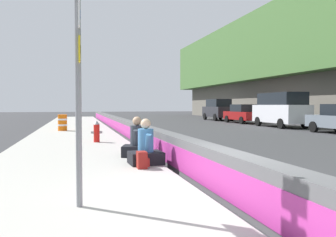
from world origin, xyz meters
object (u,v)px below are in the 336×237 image
parked_car_fourth (281,109)px  parked_car_midline (243,114)px  route_sign_post (78,65)px  seated_person_middle (137,144)px  backpack (142,160)px  parked_car_far (218,109)px  seated_person_foreground (146,150)px  fire_hydrant (97,131)px  construction_barrel (62,123)px

parked_car_fourth → parked_car_midline: (5.83, 0.02, -0.49)m
route_sign_post → seated_person_middle: bearing=-19.9°
backpack → parked_car_far: bearing=-27.3°
seated_person_middle → parked_car_midline: parked_car_midline is taller
parked_car_midline → seated_person_middle: bearing=144.3°
parked_car_far → parked_car_midline: bearing=178.7°
route_sign_post → parked_car_far: (28.50, -14.76, -1.05)m
seated_person_foreground → parked_car_midline: size_ratio=0.26×
fire_hydrant → construction_barrel: 6.97m
parked_car_fourth → parked_car_far: 11.71m
fire_hydrant → parked_car_far: size_ratio=0.18×
seated_person_middle → parked_car_far: 27.22m
parked_car_fourth → backpack: bearing=136.9°
seated_person_middle → fire_hydrant: bearing=12.7°
construction_barrel → seated_person_middle: bearing=-167.0°
seated_person_middle → construction_barrel: seated_person_middle is taller
route_sign_post → parked_car_fourth: bearing=-41.1°
seated_person_middle → parked_car_far: bearing=-28.7°
construction_barrel → parked_car_far: size_ratio=0.20×
backpack → construction_barrel: construction_barrel is taller
seated_person_foreground → seated_person_middle: 1.36m
seated_person_foreground → parked_car_midline: 23.29m
fire_hydrant → construction_barrel: (6.78, 1.59, 0.03)m
parked_car_fourth → parked_car_far: (11.71, -0.12, -0.17)m
seated_person_foreground → construction_barrel: size_ratio=1.22×
fire_hydrant → construction_barrel: construction_barrel is taller
seated_person_foreground → construction_barrel: seated_person_foreground is taller
seated_person_foreground → backpack: bearing=160.3°
seated_person_middle → construction_barrel: size_ratio=1.23×
route_sign_post → parked_car_fourth: route_sign_post is taller
route_sign_post → seated_person_middle: size_ratio=3.08×
fire_hydrant → backpack: 6.11m
seated_person_foreground → parked_car_far: size_ratio=0.24×
fire_hydrant → parked_car_midline: bearing=-45.1°
seated_person_foreground → parked_car_fourth: bearing=-43.9°
fire_hydrant → backpack: size_ratio=2.20×
route_sign_post → seated_person_foreground: (3.28, -1.66, -1.73)m
parked_car_fourth → seated_person_middle: bearing=133.1°
seated_person_foreground → parked_car_far: 28.42m
construction_barrel → parked_car_midline: 17.00m
construction_barrel → route_sign_post: bearing=-176.9°
route_sign_post → parked_car_midline: route_sign_post is taller
backpack → parked_car_midline: (19.89, -13.16, 0.53)m
fire_hydrant → seated_person_middle: size_ratio=0.75×
parked_car_fourth → parked_car_midline: bearing=0.2°
seated_person_foreground → parked_car_fourth: parked_car_fourth is taller
parked_car_midline → backpack: bearing=146.5°
route_sign_post → seated_person_foreground: size_ratio=3.10×
seated_person_middle → backpack: seated_person_middle is taller
parked_car_midline → parked_car_far: 5.89m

